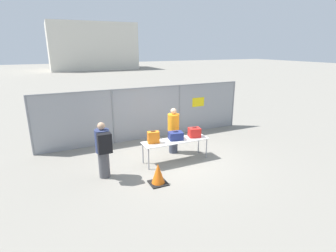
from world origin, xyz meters
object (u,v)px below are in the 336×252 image
(suitcase_red, at_px, (194,132))
(security_worker_near, at_px, (173,130))
(inspection_table, at_px, (176,142))
(traffic_cone, at_px, (158,174))
(utility_trailer, at_px, (148,113))
(suitcase_navy, at_px, (176,136))
(suitcase_orange, at_px, (153,137))
(traveler_hooded, at_px, (103,148))

(suitcase_red, bearing_deg, security_worker_near, 125.90)
(inspection_table, distance_m, traffic_cone, 1.70)
(inspection_table, xyz_separation_m, utility_trailer, (0.94, 4.95, -0.23))
(security_worker_near, height_order, traffic_cone, security_worker_near)
(traffic_cone, bearing_deg, suitcase_navy, 46.75)
(inspection_table, height_order, suitcase_orange, suitcase_orange)
(inspection_table, bearing_deg, suitcase_orange, 174.86)
(suitcase_navy, bearing_deg, suitcase_orange, 179.44)
(traveler_hooded, xyz_separation_m, traffic_cone, (1.26, -0.99, -0.63))
(suitcase_orange, height_order, utility_trailer, suitcase_orange)
(suitcase_navy, distance_m, traffic_cone, 1.81)
(inspection_table, bearing_deg, utility_trailer, 79.23)
(suitcase_red, height_order, traveler_hooded, traveler_hooded)
(inspection_table, xyz_separation_m, traffic_cone, (-1.14, -1.19, -0.39))
(suitcase_orange, height_order, security_worker_near, security_worker_near)
(inspection_table, relative_size, security_worker_near, 1.36)
(suitcase_navy, height_order, suitcase_red, suitcase_red)
(traveler_hooded, height_order, utility_trailer, traveler_hooded)
(suitcase_navy, bearing_deg, traffic_cone, -133.25)
(security_worker_near, bearing_deg, utility_trailer, -117.33)
(traveler_hooded, bearing_deg, suitcase_navy, -18.80)
(traveler_hooded, bearing_deg, suitcase_red, -20.93)
(suitcase_navy, height_order, traffic_cone, suitcase_navy)
(inspection_table, xyz_separation_m, suitcase_navy, (0.04, 0.06, 0.18))
(inspection_table, bearing_deg, traffic_cone, -133.72)
(suitcase_red, bearing_deg, suitcase_orange, 178.06)
(traffic_cone, bearing_deg, security_worker_near, 53.22)
(suitcase_red, relative_size, traveler_hooded, 0.26)
(suitcase_red, xyz_separation_m, traffic_cone, (-1.87, -1.21, -0.60))
(inspection_table, relative_size, suitcase_orange, 5.61)
(suitcase_navy, height_order, traveler_hooded, traveler_hooded)
(suitcase_navy, relative_size, security_worker_near, 0.31)
(utility_trailer, bearing_deg, traveler_hooded, -123.00)
(suitcase_red, xyz_separation_m, security_worker_near, (-0.47, 0.65, -0.04))
(inspection_table, relative_size, traffic_cone, 3.67)
(suitcase_red, height_order, traffic_cone, suitcase_red)
(inspection_table, distance_m, suitcase_navy, 0.19)
(inspection_table, height_order, traffic_cone, inspection_table)
(suitcase_navy, relative_size, traveler_hooded, 0.31)
(traveler_hooded, relative_size, security_worker_near, 1.02)
(suitcase_orange, xyz_separation_m, suitcase_red, (1.49, -0.05, -0.03))
(suitcase_navy, bearing_deg, inspection_table, -122.21)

